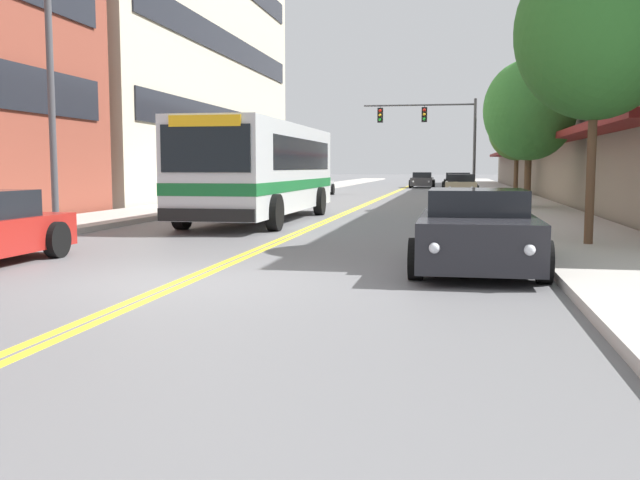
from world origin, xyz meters
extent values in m
plane|color=slate|center=(0.00, 37.00, 0.00)|extent=(240.00, 240.00, 0.00)
cube|color=#B2ADA5|center=(-7.01, 37.00, 0.07)|extent=(3.01, 106.00, 0.15)
cube|color=#B2ADA5|center=(7.01, 37.00, 0.07)|extent=(3.01, 106.00, 0.15)
cube|color=yellow|center=(-0.10, 37.00, 0.00)|extent=(0.14, 106.00, 0.01)
cube|color=yellow|center=(0.10, 37.00, 0.00)|extent=(0.14, 106.00, 0.01)
cube|color=black|center=(-8.72, 29.73, 4.30)|extent=(0.08, 25.22, 1.40)
cube|color=black|center=(-8.72, 29.73, 8.60)|extent=(0.08, 25.22, 1.40)
cube|color=gray|center=(12.76, 37.00, 4.20)|extent=(8.00, 68.00, 8.40)
cube|color=maroon|center=(8.21, 37.00, 2.90)|extent=(1.10, 61.20, 0.24)
cube|color=black|center=(8.72, 37.00, 5.21)|extent=(0.08, 61.20, 1.40)
cube|color=silver|center=(-2.07, 12.07, 1.70)|extent=(2.57, 10.66, 2.69)
cube|color=#196B33|center=(-2.07, 12.07, 1.16)|extent=(2.59, 10.68, 0.32)
cube|color=black|center=(-2.07, 12.60, 2.13)|extent=(2.60, 8.32, 0.97)
cube|color=black|center=(-2.07, 6.71, 2.18)|extent=(2.32, 0.04, 1.18)
cube|color=yellow|center=(-2.07, 6.70, 2.85)|extent=(1.85, 0.06, 0.28)
cube|color=black|center=(-2.07, 6.69, 0.53)|extent=(2.52, 0.08, 0.32)
cylinder|color=black|center=(-3.38, 8.44, 0.50)|extent=(0.30, 1.00, 1.00)
cylinder|color=black|center=(-0.75, 8.44, 0.50)|extent=(0.30, 1.00, 1.00)
cylinder|color=black|center=(-3.38, 15.00, 0.50)|extent=(0.30, 1.00, 1.00)
cylinder|color=black|center=(-0.75, 15.00, 0.50)|extent=(0.30, 1.00, 1.00)
cylinder|color=black|center=(-3.43, 2.18, 0.35)|extent=(0.22, 0.69, 0.69)
cube|color=red|center=(-4.96, 2.98, 0.54)|extent=(0.18, 0.04, 0.10)
cube|color=red|center=(-3.70, 2.98, 0.54)|extent=(0.18, 0.04, 0.10)
cube|color=#B7B7BC|center=(-4.34, 32.12, 0.52)|extent=(1.74, 4.62, 0.67)
cube|color=black|center=(-4.34, 32.31, 1.09)|extent=(1.50, 2.03, 0.45)
cylinder|color=black|center=(-5.24, 30.69, 0.34)|extent=(0.22, 0.68, 0.68)
cylinder|color=black|center=(-3.45, 30.69, 0.34)|extent=(0.22, 0.68, 0.68)
cylinder|color=black|center=(-5.24, 33.56, 0.34)|extent=(0.22, 0.68, 0.68)
cylinder|color=black|center=(-3.45, 33.56, 0.34)|extent=(0.22, 0.68, 0.68)
sphere|color=silver|center=(-4.95, 29.79, 0.56)|extent=(0.16, 0.16, 0.16)
sphere|color=silver|center=(-3.73, 29.79, 0.56)|extent=(0.16, 0.16, 0.16)
cube|color=red|center=(-4.97, 34.45, 0.56)|extent=(0.18, 0.04, 0.10)
cube|color=red|center=(-3.71, 34.45, 0.56)|extent=(0.18, 0.04, 0.10)
cube|color=#232328|center=(4.37, 2.08, 0.55)|extent=(1.85, 4.23, 0.75)
cube|color=black|center=(4.37, 2.25, 1.14)|extent=(1.59, 1.86, 0.42)
cylinder|color=black|center=(3.42, 0.77, 0.32)|extent=(0.22, 0.65, 0.65)
cylinder|color=black|center=(5.32, 0.77, 0.32)|extent=(0.22, 0.65, 0.65)
cylinder|color=black|center=(3.42, 3.39, 0.32)|extent=(0.22, 0.65, 0.65)
cylinder|color=black|center=(5.32, 3.39, 0.32)|extent=(0.22, 0.65, 0.65)
sphere|color=silver|center=(3.72, -0.05, 0.59)|extent=(0.16, 0.16, 0.16)
sphere|color=silver|center=(5.02, -0.05, 0.59)|extent=(0.16, 0.16, 0.16)
cube|color=red|center=(3.70, 4.20, 0.59)|extent=(0.18, 0.04, 0.10)
cube|color=red|center=(5.04, 4.20, 0.59)|extent=(0.18, 0.04, 0.10)
cube|color=#BCAD89|center=(4.38, 32.93, 0.53)|extent=(1.77, 4.07, 0.68)
cube|color=black|center=(4.38, 33.09, 1.09)|extent=(1.53, 1.79, 0.43)
cylinder|color=black|center=(3.47, 31.67, 0.34)|extent=(0.22, 0.68, 0.68)
cylinder|color=black|center=(5.29, 31.67, 0.34)|extent=(0.22, 0.68, 0.68)
cylinder|color=black|center=(3.47, 34.19, 0.34)|extent=(0.22, 0.68, 0.68)
cylinder|color=black|center=(5.29, 34.19, 0.34)|extent=(0.22, 0.68, 0.68)
sphere|color=silver|center=(3.76, 30.87, 0.56)|extent=(0.16, 0.16, 0.16)
sphere|color=silver|center=(5.00, 30.87, 0.56)|extent=(0.16, 0.16, 0.16)
cube|color=red|center=(3.75, 34.98, 0.56)|extent=(0.18, 0.04, 0.10)
cube|color=red|center=(5.02, 34.98, 0.56)|extent=(0.18, 0.04, 0.10)
cube|color=black|center=(4.26, 41.94, 0.52)|extent=(1.94, 4.02, 0.67)
cube|color=black|center=(4.26, 42.11, 1.09)|extent=(1.67, 1.77, 0.46)
cylinder|color=black|center=(3.27, 40.70, 0.34)|extent=(0.22, 0.68, 0.68)
cylinder|color=black|center=(5.25, 40.70, 0.34)|extent=(0.22, 0.68, 0.68)
cylinder|color=black|center=(3.27, 43.19, 0.34)|extent=(0.22, 0.68, 0.68)
cylinder|color=black|center=(5.25, 43.19, 0.34)|extent=(0.22, 0.68, 0.68)
sphere|color=silver|center=(3.58, 39.91, 0.56)|extent=(0.16, 0.16, 0.16)
sphere|color=silver|center=(4.94, 39.91, 0.56)|extent=(0.16, 0.16, 0.16)
cube|color=red|center=(3.56, 43.97, 0.56)|extent=(0.18, 0.04, 0.10)
cube|color=red|center=(4.96, 43.97, 0.56)|extent=(0.18, 0.04, 0.10)
cube|color=#38383D|center=(1.38, 50.12, 0.51)|extent=(1.77, 4.56, 0.66)
cube|color=black|center=(1.38, 50.30, 1.06)|extent=(1.52, 2.00, 0.44)
cylinder|color=black|center=(0.47, 48.71, 0.33)|extent=(0.22, 0.67, 0.67)
cylinder|color=black|center=(2.29, 48.71, 0.33)|extent=(0.22, 0.67, 0.67)
cylinder|color=black|center=(0.47, 51.53, 0.33)|extent=(0.22, 0.67, 0.67)
cylinder|color=black|center=(2.29, 51.53, 0.33)|extent=(0.22, 0.67, 0.67)
sphere|color=silver|center=(0.76, 47.82, 0.55)|extent=(0.16, 0.16, 0.16)
sphere|color=silver|center=(2.00, 47.82, 0.55)|extent=(0.16, 0.16, 0.16)
cube|color=red|center=(0.74, 52.41, 0.55)|extent=(0.18, 0.04, 0.10)
cube|color=red|center=(2.02, 52.41, 0.55)|extent=(0.18, 0.04, 0.10)
cylinder|color=#47474C|center=(5.20, 35.42, 2.97)|extent=(0.18, 0.18, 5.93)
cylinder|color=#47474C|center=(1.74, 35.42, 5.58)|extent=(6.92, 0.11, 0.11)
cube|color=black|center=(2.09, 35.42, 4.98)|extent=(0.34, 0.26, 0.92)
sphere|color=red|center=(2.09, 35.26, 5.26)|extent=(0.18, 0.18, 0.18)
sphere|color=yellow|center=(2.09, 35.26, 4.98)|extent=(0.18, 0.18, 0.18)
sphere|color=green|center=(2.09, 35.26, 4.71)|extent=(0.18, 0.18, 0.18)
cylinder|color=black|center=(2.09, 35.42, 5.51)|extent=(0.02, 0.02, 0.14)
cube|color=black|center=(-0.68, 35.42, 4.98)|extent=(0.34, 0.26, 0.92)
sphere|color=red|center=(-0.68, 35.26, 5.26)|extent=(0.18, 0.18, 0.18)
sphere|color=yellow|center=(-0.68, 35.26, 4.98)|extent=(0.18, 0.18, 0.18)
sphere|color=green|center=(-0.68, 35.26, 4.71)|extent=(0.18, 0.18, 0.18)
cylinder|color=black|center=(-0.68, 35.42, 5.51)|extent=(0.02, 0.02, 0.14)
cylinder|color=#47474C|center=(-5.30, 5.29, 3.59)|extent=(0.16, 0.16, 7.18)
cylinder|color=brown|center=(6.72, 5.23, 1.61)|extent=(0.18, 0.18, 2.92)
ellipsoid|color=#2D6B28|center=(6.72, 5.23, 4.44)|extent=(3.23, 3.23, 3.55)
cylinder|color=brown|center=(6.83, 18.99, 1.28)|extent=(0.27, 0.27, 2.27)
ellipsoid|color=#387F33|center=(6.83, 18.99, 3.93)|extent=(3.56, 3.56, 3.92)
cylinder|color=brown|center=(7.46, 32.06, 1.32)|extent=(0.25, 0.25, 2.35)
ellipsoid|color=#42752D|center=(7.46, 32.06, 3.88)|extent=(3.25, 3.25, 3.58)
camera|label=1|loc=(3.97, -10.12, 1.72)|focal=40.00mm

